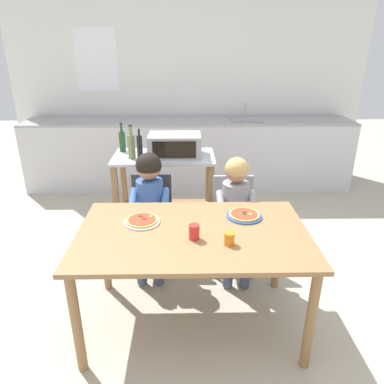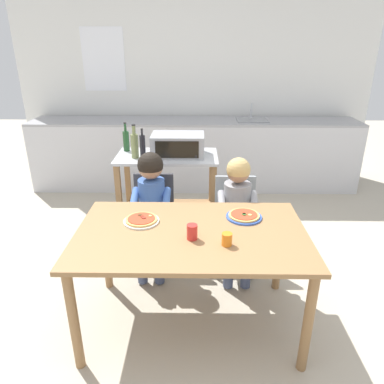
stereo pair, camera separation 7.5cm
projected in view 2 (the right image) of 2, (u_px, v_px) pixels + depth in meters
name	position (u px, v px, depth m)	size (l,w,h in m)	color
ground_plane	(193.00, 237.00, 3.70)	(12.08, 12.08, 0.00)	#B7AD99
back_wall_tiled	(195.00, 83.00, 4.90)	(4.79, 0.13, 2.70)	white
kitchen_counter	(195.00, 154.00, 4.87)	(4.31, 0.60, 1.12)	silver
kitchen_island_cart	(168.00, 185.00, 3.49)	(0.95, 0.53, 0.88)	#B7BABF
toaster_oven	(178.00, 145.00, 3.33)	(0.49, 0.34, 0.20)	#999BA0
bottle_dark_olive_oil	(135.00, 145.00, 3.25)	(0.07, 0.07, 0.31)	olive
bottle_slim_sauce	(143.00, 147.00, 3.18)	(0.05, 0.05, 0.29)	black
bottle_tall_green_wine	(126.00, 140.00, 3.47)	(0.06, 0.06, 0.28)	#1E4723
dining_table	(191.00, 243.00, 2.34)	(1.49, 0.91, 0.74)	olive
dining_chair_left	(154.00, 214.00, 3.11)	(0.36, 0.36, 0.81)	#333338
dining_chair_right	(235.00, 217.00, 3.05)	(0.36, 0.36, 0.81)	gray
child_in_blue_striped_shirt	(151.00, 198.00, 2.92)	(0.32, 0.42, 1.04)	#424C6B
child_in_grey_shirt	(238.00, 205.00, 2.87)	(0.32, 0.42, 1.01)	#424C6B
pizza_plate_white	(141.00, 220.00, 2.42)	(0.24, 0.24, 0.03)	white
pizza_plate_blue_rimmed	(244.00, 216.00, 2.48)	(0.25, 0.25, 0.03)	#3356B7
drinking_cup_orange	(227.00, 239.00, 2.13)	(0.06, 0.06, 0.08)	orange
drinking_cup_red	(192.00, 232.00, 2.20)	(0.07, 0.07, 0.10)	red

